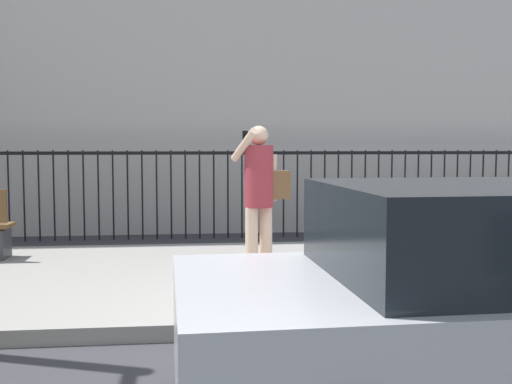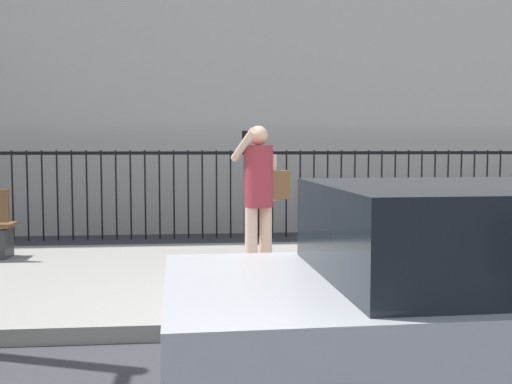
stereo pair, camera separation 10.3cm
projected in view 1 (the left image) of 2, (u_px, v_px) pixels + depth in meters
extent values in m
plane|color=#333338|center=(316.00, 337.00, 5.35)|extent=(60.00, 60.00, 0.00)
cube|color=gray|center=(279.00, 276.00, 7.53)|extent=(28.00, 4.40, 0.15)
cube|color=black|center=(249.00, 153.00, 11.08)|extent=(12.00, 0.04, 0.06)
cylinder|color=black|center=(9.00, 196.00, 10.67)|extent=(0.03, 0.03, 1.60)
cylinder|color=black|center=(24.00, 196.00, 10.70)|extent=(0.03, 0.03, 1.60)
cylinder|color=black|center=(39.00, 196.00, 10.73)|extent=(0.03, 0.03, 1.60)
cylinder|color=black|center=(54.00, 196.00, 10.76)|extent=(0.03, 0.03, 1.60)
cylinder|color=black|center=(69.00, 196.00, 10.79)|extent=(0.03, 0.03, 1.60)
cylinder|color=black|center=(84.00, 196.00, 10.81)|extent=(0.03, 0.03, 1.60)
cylinder|color=black|center=(99.00, 195.00, 10.84)|extent=(0.03, 0.03, 1.60)
cylinder|color=black|center=(113.00, 195.00, 10.87)|extent=(0.03, 0.03, 1.60)
cylinder|color=black|center=(128.00, 195.00, 10.90)|extent=(0.03, 0.03, 1.60)
cylinder|color=black|center=(142.00, 195.00, 10.93)|extent=(0.03, 0.03, 1.60)
cylinder|color=black|center=(157.00, 195.00, 10.96)|extent=(0.03, 0.03, 1.60)
cylinder|color=black|center=(171.00, 195.00, 10.98)|extent=(0.03, 0.03, 1.60)
cylinder|color=black|center=(185.00, 195.00, 11.01)|extent=(0.03, 0.03, 1.60)
cylinder|color=black|center=(200.00, 195.00, 11.04)|extent=(0.03, 0.03, 1.60)
cylinder|color=black|center=(214.00, 194.00, 11.07)|extent=(0.03, 0.03, 1.60)
cylinder|color=black|center=(228.00, 194.00, 11.10)|extent=(0.03, 0.03, 1.60)
cylinder|color=black|center=(242.00, 194.00, 11.13)|extent=(0.03, 0.03, 1.60)
cylinder|color=black|center=(256.00, 194.00, 11.15)|extent=(0.03, 0.03, 1.60)
cylinder|color=black|center=(270.00, 194.00, 11.18)|extent=(0.03, 0.03, 1.60)
cylinder|color=black|center=(284.00, 194.00, 11.21)|extent=(0.03, 0.03, 1.60)
cylinder|color=black|center=(297.00, 194.00, 11.24)|extent=(0.03, 0.03, 1.60)
cylinder|color=black|center=(311.00, 194.00, 11.27)|extent=(0.03, 0.03, 1.60)
cylinder|color=black|center=(325.00, 194.00, 11.30)|extent=(0.03, 0.03, 1.60)
cylinder|color=black|center=(338.00, 193.00, 11.32)|extent=(0.03, 0.03, 1.60)
cylinder|color=black|center=(351.00, 193.00, 11.35)|extent=(0.03, 0.03, 1.60)
cylinder|color=black|center=(365.00, 193.00, 11.38)|extent=(0.03, 0.03, 1.60)
cylinder|color=black|center=(378.00, 193.00, 11.41)|extent=(0.03, 0.03, 1.60)
cylinder|color=black|center=(391.00, 193.00, 11.44)|extent=(0.03, 0.03, 1.60)
cylinder|color=black|center=(405.00, 193.00, 11.47)|extent=(0.03, 0.03, 1.60)
cylinder|color=black|center=(418.00, 193.00, 11.50)|extent=(0.03, 0.03, 1.60)
cylinder|color=black|center=(431.00, 193.00, 11.52)|extent=(0.03, 0.03, 1.60)
cylinder|color=black|center=(444.00, 192.00, 11.55)|extent=(0.03, 0.03, 1.60)
cylinder|color=black|center=(457.00, 192.00, 11.58)|extent=(0.03, 0.03, 1.60)
cylinder|color=black|center=(470.00, 192.00, 11.61)|extent=(0.03, 0.03, 1.60)
cylinder|color=black|center=(482.00, 192.00, 11.64)|extent=(0.03, 0.03, 1.60)
cylinder|color=black|center=(495.00, 192.00, 11.67)|extent=(0.03, 0.03, 1.60)
cylinder|color=black|center=(508.00, 192.00, 11.69)|extent=(0.03, 0.03, 1.60)
cube|color=black|center=(501.00, 231.00, 3.58)|extent=(2.05, 1.67, 0.55)
cylinder|color=black|center=(282.00, 339.00, 4.29)|extent=(0.65, 0.24, 0.64)
cylinder|color=beige|center=(252.00, 241.00, 7.22)|extent=(0.15, 0.15, 0.80)
cylinder|color=beige|center=(266.00, 240.00, 7.32)|extent=(0.15, 0.15, 0.80)
cylinder|color=#992D38|center=(259.00, 176.00, 7.21)|extent=(0.45, 0.45, 0.73)
sphere|color=beige|center=(259.00, 135.00, 7.18)|extent=(0.23, 0.23, 0.23)
cylinder|color=beige|center=(244.00, 145.00, 7.08)|extent=(0.30, 0.50, 0.39)
cylinder|color=beige|center=(273.00, 178.00, 7.32)|extent=(0.09, 0.09, 0.56)
cube|color=black|center=(245.00, 137.00, 7.15)|extent=(0.07, 0.04, 0.15)
cube|color=brown|center=(277.00, 185.00, 7.36)|extent=(0.32, 0.26, 0.34)
cube|color=#333338|center=(4.00, 244.00, 8.30)|extent=(0.08, 0.41, 0.40)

